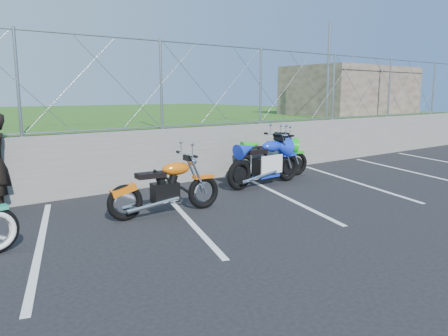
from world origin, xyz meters
TOP-DOWN VIEW (x-y plane):
  - ground at (0.00, 0.00)m, footprint 90.00×90.00m
  - retaining_wall at (0.00, 3.50)m, footprint 30.00×0.22m
  - grass_field at (0.00, 13.50)m, footprint 30.00×20.00m
  - stone_building at (10.50, 5.50)m, footprint 5.00×3.00m
  - chain_link_fence at (0.00, 3.50)m, footprint 28.00×0.03m
  - sign_pole at (7.20, 3.90)m, footprint 0.08×0.08m
  - parking_lines at (1.20, 1.00)m, footprint 18.29×4.31m
  - naked_orange at (-0.19, 1.22)m, footprint 2.11×0.72m
  - sportbike_green at (3.61, 2.59)m, footprint 2.07×0.79m
  - sportbike_blue at (2.85, 1.99)m, footprint 2.26×0.80m

SIDE VIEW (x-z plane):
  - ground at x=0.00m, z-range 0.00..0.00m
  - parking_lines at x=1.20m, z-range 0.00..0.01m
  - naked_orange at x=-0.19m, z-range -0.08..0.98m
  - sportbike_green at x=3.61m, z-range -0.08..1.02m
  - sportbike_blue at x=2.85m, z-range -0.08..1.09m
  - retaining_wall at x=0.00m, z-range 0.00..1.30m
  - grass_field at x=0.00m, z-range 0.00..1.30m
  - stone_building at x=10.50m, z-range 1.30..3.10m
  - chain_link_fence at x=0.00m, z-range 1.30..3.30m
  - sign_pole at x=7.20m, z-range 1.30..4.30m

